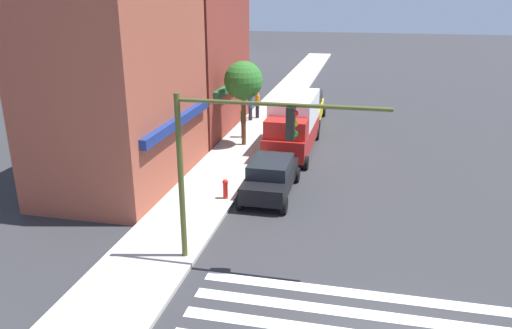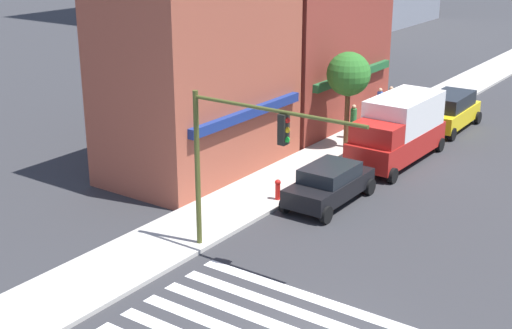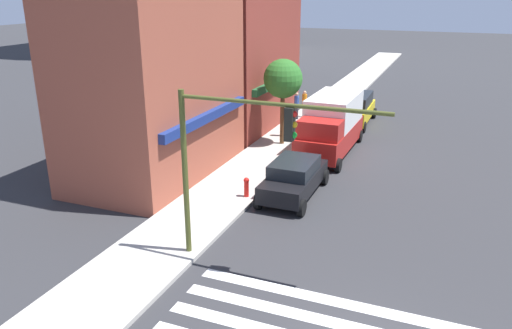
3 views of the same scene
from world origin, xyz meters
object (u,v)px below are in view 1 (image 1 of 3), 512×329
Objects in this scene: box_truck_red at (293,123)px; pedestrian_blue_shirt at (250,107)px; pedestrian_orange_vest at (257,105)px; pedestrian_green_top at (243,122)px; traffic_signal at (231,149)px; street_tree at (243,81)px; fire_hydrant at (225,188)px; sedan_black at (271,176)px; suv_yellow at (307,107)px.

pedestrian_blue_shirt is at bearing 33.80° from box_truck_red.
pedestrian_orange_vest is 1.00× the size of pedestrian_green_top.
traffic_signal is 1.01× the size of box_truck_red.
traffic_signal is at bearing -179.36° from box_truck_red.
box_truck_red is 3.52× the size of pedestrian_blue_shirt.
street_tree is at bearing -146.71° from pedestrian_blue_shirt.
pedestrian_orange_vest is at bearing 106.52° from pedestrian_green_top.
street_tree is at bearing 8.13° from fire_hydrant.
sedan_black is (6.05, -0.07, -3.09)m from traffic_signal.
fire_hydrant is (-7.50, 1.70, -0.97)m from box_truck_red.
suv_yellow reaches higher than pedestrian_blue_shirt.
traffic_signal is at bearing -161.56° from fire_hydrant.
pedestrian_green_top is at bearing 12.50° from traffic_signal.
traffic_signal is 12.89m from street_tree.
fire_hydrant is at bearing 171.92° from suv_yellow.
sedan_black is at bearing -56.02° from fire_hydrant.
fire_hydrant is at bearing -66.80° from pedestrian_green_top.
suv_yellow is 3.39m from pedestrian_orange_vest.
street_tree is (-6.28, -0.59, 2.67)m from pedestrian_orange_vest.
pedestrian_orange_vest is (-0.11, 3.39, 0.04)m from suv_yellow.
pedestrian_green_top is at bearing 146.02° from suv_yellow.
fire_hydrant is (-14.09, 1.70, -0.42)m from suv_yellow.
suv_yellow is at bearing -6.88° from fire_hydrant.
traffic_signal is 19.38m from pedestrian_orange_vest.
suv_yellow reaches higher than pedestrian_orange_vest.
pedestrian_orange_vest is (18.88, 3.33, -2.86)m from traffic_signal.
street_tree is (7.70, 1.10, 3.13)m from fire_hydrant.
fire_hydrant is (-13.98, -1.69, -0.46)m from pedestrian_orange_vest.
box_truck_red is 6.86m from pedestrian_blue_shirt.
box_truck_red reaches higher than fire_hydrant.
pedestrian_green_top is (-4.83, -0.21, 0.00)m from pedestrian_orange_vest.
box_truck_red is at bearing -93.91° from street_tree.
pedestrian_orange_vest is 0.38× the size of street_tree.
box_truck_red is (6.36, -0.00, 0.75)m from sedan_black.
street_tree is (-6.39, 2.80, 2.71)m from suv_yellow.
street_tree is at bearing -61.30° from pedestrian_green_top.
pedestrian_orange_vest is 4.84m from pedestrian_green_top.
box_truck_red is 6.60m from suv_yellow.
suv_yellow is 14.19m from fire_hydrant.
suv_yellow is 1.01× the size of street_tree.
traffic_signal is 19.21m from suv_yellow.
street_tree reaches higher than box_truck_red.
pedestrian_green_top is 2.10× the size of fire_hydrant.
sedan_black is at bearing -156.85° from street_tree.
pedestrian_blue_shirt is (5.75, 3.71, -0.51)m from box_truck_red.
pedestrian_orange_vest is (12.83, 3.39, 0.23)m from sedan_black.
street_tree reaches higher than fire_hydrant.
street_tree is at bearing 12.24° from traffic_signal.
pedestrian_green_top is 0.38× the size of street_tree.
street_tree is (-5.56, -0.91, 2.67)m from pedestrian_blue_shirt.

